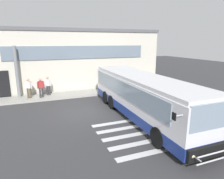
# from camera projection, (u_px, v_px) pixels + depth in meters

# --- Properties ---
(ground_plane) EXTENTS (80.00, 90.00, 0.02)m
(ground_plane) POSITION_uv_depth(u_px,v_px,m) (85.00, 113.00, 13.57)
(ground_plane) COLOR #353538
(ground_plane) RESTS_ON ground
(bay_paint_stripes) EXTENTS (4.40, 3.96, 0.01)m
(bay_paint_stripes) POSITION_uv_depth(u_px,v_px,m) (141.00, 133.00, 10.47)
(bay_paint_stripes) COLOR silver
(bay_paint_stripes) RESTS_ON ground
(terminal_building) EXTENTS (20.92, 13.80, 6.00)m
(terminal_building) POSITION_uv_depth(u_px,v_px,m) (55.00, 57.00, 23.10)
(terminal_building) COLOR beige
(terminal_building) RESTS_ON ground
(boarding_curb) EXTENTS (23.12, 2.00, 0.15)m
(boarding_curb) POSITION_uv_depth(u_px,v_px,m) (73.00, 95.00, 17.89)
(boarding_curb) COLOR #9E9B93
(boarding_curb) RESTS_ON ground
(entry_support_column) EXTENTS (0.28, 0.28, 4.31)m
(entry_support_column) POSITION_uv_depth(u_px,v_px,m) (17.00, 72.00, 16.34)
(entry_support_column) COLOR slate
(entry_support_column) RESTS_ON boarding_curb
(bus_main_foreground) EXTENTS (3.06, 11.35, 2.70)m
(bus_main_foreground) POSITION_uv_depth(u_px,v_px,m) (142.00, 97.00, 12.44)
(bus_main_foreground) COLOR silver
(bus_main_foreground) RESTS_ON ground
(passenger_near_column) EXTENTS (0.54, 0.48, 1.68)m
(passenger_near_column) POSITION_uv_depth(u_px,v_px,m) (29.00, 87.00, 16.34)
(passenger_near_column) COLOR #4C4233
(passenger_near_column) RESTS_ON boarding_curb
(passenger_by_doorway) EXTENTS (0.56, 0.33, 1.68)m
(passenger_by_doorway) POSITION_uv_depth(u_px,v_px,m) (41.00, 87.00, 16.46)
(passenger_by_doorway) COLOR #2D2D33
(passenger_by_doorway) RESTS_ON boarding_curb
(passenger_at_curb_edge) EXTENTS (0.58, 0.30, 1.68)m
(passenger_at_curb_edge) POSITION_uv_depth(u_px,v_px,m) (48.00, 85.00, 17.23)
(passenger_at_curb_edge) COLOR #2D2D33
(passenger_at_curb_edge) RESTS_ON boarding_curb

